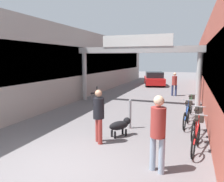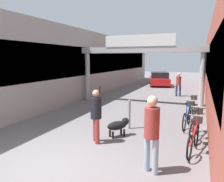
{
  "view_description": "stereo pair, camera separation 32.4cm",
  "coord_description": "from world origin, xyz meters",
  "views": [
    {
      "loc": [
        2.99,
        -4.2,
        2.59
      ],
      "look_at": [
        0.0,
        3.94,
        1.3
      ],
      "focal_mm": 35.0,
      "sensor_mm": 36.0,
      "label": 1
    },
    {
      "loc": [
        3.29,
        -4.09,
        2.59
      ],
      "look_at": [
        0.0,
        3.94,
        1.3
      ],
      "focal_mm": 35.0,
      "sensor_mm": 36.0,
      "label": 2
    }
  ],
  "objects": [
    {
      "name": "ground_plane",
      "position": [
        0.0,
        0.0,
        0.0
      ],
      "size": [
        80.0,
        80.0,
        0.0
      ],
      "primitive_type": "plane",
      "color": "slate"
    },
    {
      "name": "storefront_left",
      "position": [
        -5.09,
        11.0,
        2.2
      ],
      "size": [
        3.0,
        26.0,
        4.4
      ],
      "color": "#9E9993",
      "rests_on": "ground_plane"
    },
    {
      "name": "arcade_sign_gateway",
      "position": [
        0.0,
        8.02,
        2.75
      ],
      "size": [
        7.4,
        0.47,
        3.9
      ],
      "color": "#B2B2B2",
      "rests_on": "ground_plane"
    },
    {
      "name": "pedestrian_with_dog",
      "position": [
        0.37,
        1.75,
        0.95
      ],
      "size": [
        0.48,
        0.48,
        1.66
      ],
      "color": "#99332D",
      "rests_on": "ground_plane"
    },
    {
      "name": "pedestrian_companion",
      "position": [
        2.33,
        0.59,
        1.03
      ],
      "size": [
        0.45,
        0.45,
        1.79
      ],
      "color": "#8C9EB2",
      "rests_on": "ground_plane"
    },
    {
      "name": "pedestrian_carrying_crate",
      "position": [
        1.87,
        11.5,
        0.93
      ],
      "size": [
        0.39,
        0.38,
        1.63
      ],
      "color": "navy",
      "rests_on": "ground_plane"
    },
    {
      "name": "dog_on_leash",
      "position": [
        0.83,
        2.53,
        0.38
      ],
      "size": [
        0.73,
        0.82,
        0.61
      ],
      "color": "black",
      "rests_on": "ground_plane"
    },
    {
      "name": "bicycle_red_nearest",
      "position": [
        3.2,
        2.2,
        0.44
      ],
      "size": [
        0.46,
        1.68,
        0.98
      ],
      "color": "black",
      "rests_on": "ground_plane"
    },
    {
      "name": "bicycle_black_second",
      "position": [
        3.21,
        3.41,
        0.44
      ],
      "size": [
        0.46,
        1.68,
        0.98
      ],
      "color": "black",
      "rests_on": "ground_plane"
    },
    {
      "name": "bicycle_blue_third",
      "position": [
        2.88,
        4.52,
        0.44
      ],
      "size": [
        0.46,
        1.69,
        0.98
      ],
      "color": "black",
      "rests_on": "ground_plane"
    },
    {
      "name": "bicycle_green_farthest",
      "position": [
        2.99,
        6.1,
        0.44
      ],
      "size": [
        0.46,
        1.69,
        0.98
      ],
      "color": "black",
      "rests_on": "ground_plane"
    },
    {
      "name": "bollard_post_metal",
      "position": [
        0.9,
        3.45,
        0.56
      ],
      "size": [
        0.1,
        0.1,
        1.1
      ],
      "color": "gray",
      "rests_on": "ground_plane"
    },
    {
      "name": "cafe_chair_black_nearer",
      "position": [
        -2.57,
        7.97,
        0.54
      ],
      "size": [
        0.51,
        0.51,
        0.89
      ],
      "color": "gray",
      "rests_on": "ground_plane"
    },
    {
      "name": "parked_car_red",
      "position": [
        -0.48,
        17.21,
        0.64
      ],
      "size": [
        2.66,
        4.3,
        1.33
      ],
      "color": "red",
      "rests_on": "ground_plane"
    }
  ]
}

